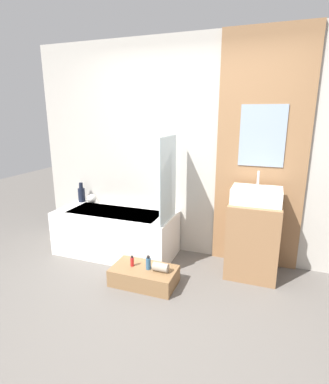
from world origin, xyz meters
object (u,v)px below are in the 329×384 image
(bottle_soap_secondary, at_px, (148,263))
(bottle_soap_primary, at_px, (132,261))
(vase_tall_dark, at_px, (82,194))
(vase_round_light, at_px, (92,199))
(wooden_step_bench, at_px, (144,276))
(sink, at_px, (256,195))
(bathtub, at_px, (116,232))

(bottle_soap_secondary, bearing_deg, bottle_soap_primary, 180.00)
(vase_tall_dark, distance_m, vase_round_light, 0.18)
(wooden_step_bench, bearing_deg, bottle_soap_secondary, 0.00)
(vase_tall_dark, relative_size, bottle_soap_secondary, 1.81)
(vase_round_light, distance_m, bottle_soap_primary, 1.29)
(vase_tall_dark, distance_m, bottle_soap_secondary, 1.59)
(sink, xyz_separation_m, bottle_soap_primary, (-1.17, -0.61, -0.67))
(bathtub, relative_size, sink, 2.93)
(wooden_step_bench, height_order, vase_tall_dark, vase_tall_dark)
(vase_tall_dark, relative_size, bottle_soap_primary, 2.34)
(bottle_soap_primary, height_order, bottle_soap_secondary, bottle_soap_secondary)
(bathtub, bearing_deg, vase_tall_dark, 159.91)
(wooden_step_bench, xyz_separation_m, bottle_soap_primary, (-0.13, 0.00, 0.14))
(bathtub, xyz_separation_m, wooden_step_bench, (0.63, -0.54, -0.19))
(wooden_step_bench, distance_m, bottle_soap_secondary, 0.16)
(sink, bearing_deg, vase_tall_dark, 175.71)
(bathtub, height_order, bottle_soap_primary, bathtub)
(vase_tall_dark, height_order, bottle_soap_secondary, vase_tall_dark)
(vase_tall_dark, bearing_deg, wooden_step_bench, -31.51)
(vase_round_light, bearing_deg, sink, -4.22)
(wooden_step_bench, xyz_separation_m, vase_tall_dark, (-1.28, 0.78, 0.57))
(wooden_step_bench, relative_size, sink, 1.32)
(bathtub, height_order, sink, sink)
(bathtub, bearing_deg, sink, 2.22)
(vase_round_light, relative_size, bottle_soap_secondary, 0.85)
(sink, distance_m, bottle_soap_primary, 1.48)
(vase_tall_dark, bearing_deg, sink, -4.29)
(wooden_step_bench, bearing_deg, vase_round_light, 145.21)
(wooden_step_bench, relative_size, bottle_soap_secondary, 4.56)
(wooden_step_bench, height_order, bottle_soap_primary, bottle_soap_primary)
(wooden_step_bench, xyz_separation_m, bottle_soap_secondary, (0.05, 0.00, 0.16))
(sink, xyz_separation_m, vase_tall_dark, (-2.31, 0.17, -0.24))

